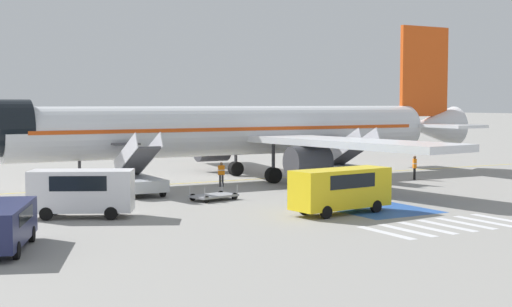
{
  "coord_description": "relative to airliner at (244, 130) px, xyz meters",
  "views": [
    {
      "loc": [
        -24.3,
        -46.23,
        5.58
      ],
      "look_at": [
        0.39,
        -3.2,
        2.08
      ],
      "focal_mm": 50.0,
      "sensor_mm": 36.0,
      "label": 1
    }
  ],
  "objects": [
    {
      "name": "baggage_cart",
      "position": [
        -6.79,
        -8.72,
        -3.36
      ],
      "size": [
        2.86,
        2.03,
        0.87
      ],
      "rotation": [
        0.0,
        0.0,
        1.79
      ],
      "color": "gray",
      "rests_on": "ground_plane"
    },
    {
      "name": "ground_crew_2",
      "position": [
        10.88,
        -6.14,
        -2.6
      ],
      "size": [
        0.41,
        0.49,
        1.76
      ],
      "rotation": [
        0.0,
        0.0,
        1.05
      ],
      "color": "black",
      "rests_on": "ground_plane"
    },
    {
      "name": "service_van_1",
      "position": [
        -20.08,
        -17.38,
        -2.55
      ],
      "size": [
        3.66,
        5.52,
        1.74
      ],
      "rotation": [
        0.0,
        0.0,
        5.9
      ],
      "color": "#1E234C",
      "rests_on": "ground_plane"
    },
    {
      "name": "boarding_stairs_aft",
      "position": [
        6.39,
        -4.42,
        -2.64
      ],
      "size": [
        2.28,
        5.26,
        3.9
      ],
      "rotation": [
        0.0,
        0.0,
        -0.02
      ],
      "color": "#ADB2BA",
      "rests_on": "ground_plane"
    },
    {
      "name": "apron_leadline_yellow",
      "position": [
        -0.78,
        0.01,
        -3.61
      ],
      "size": [
        76.18,
        1.41,
        0.01
      ],
      "primitive_type": "cube",
      "rotation": [
        0.0,
        0.0,
        1.55
      ],
      "color": "gold",
      "rests_on": "ground_plane"
    },
    {
      "name": "apron_walkway_bar_6",
      "position": [
        2.22,
        -21.72,
        -3.61
      ],
      "size": [
        0.44,
        3.6,
        0.01
      ],
      "primitive_type": "cube",
      "color": "silver",
      "rests_on": "ground_plane"
    },
    {
      "name": "boarding_stairs_forward",
      "position": [
        -9.7,
        -4.16,
        -2.64
      ],
      "size": [
        2.28,
        5.26,
        3.9
      ],
      "rotation": [
        0.0,
        0.0,
        -0.02
      ],
      "color": "#ADB2BA",
      "rests_on": "ground_plane"
    },
    {
      "name": "airliner",
      "position": [
        0.0,
        0.0,
        0.0
      ],
      "size": [
        41.42,
        35.24,
        11.98
      ],
      "rotation": [
        0.0,
        0.0,
        1.55
      ],
      "color": "silver",
      "rests_on": "ground_plane"
    },
    {
      "name": "apron_walkway_bar_1",
      "position": [
        -3.78,
        -21.72,
        -3.61
      ],
      "size": [
        0.44,
        3.6,
        0.01
      ],
      "primitive_type": "cube",
      "color": "silver",
      "rests_on": "ground_plane"
    },
    {
      "name": "apron_stand_patch_blue",
      "position": [
        -0.78,
        -14.83,
        -3.61
      ],
      "size": [
        4.77,
        8.15,
        0.01
      ],
      "primitive_type": "cube",
      "color": "#2856A8",
      "rests_on": "ground_plane"
    },
    {
      "name": "fuel_tanker",
      "position": [
        6.4,
        26.44,
        -1.77
      ],
      "size": [
        9.56,
        2.99,
        3.63
      ],
      "rotation": [
        0.0,
        0.0,
        1.62
      ],
      "color": "#38383D",
      "rests_on": "ground_plane"
    },
    {
      "name": "traffic_cone_0",
      "position": [
        4.25,
        -9.36,
        -3.32
      ],
      "size": [
        0.52,
        0.52,
        0.58
      ],
      "color": "orange",
      "rests_on": "ground_plane"
    },
    {
      "name": "ground_crew_1",
      "position": [
        -3.38,
        -3.01,
        -2.67
      ],
      "size": [
        0.47,
        0.32,
        1.65
      ],
      "rotation": [
        0.0,
        0.0,
        2.92
      ],
      "color": "#2D2D33",
      "rests_on": "ground_plane"
    },
    {
      "name": "service_van_0",
      "position": [
        -3.44,
        -16.4,
        -2.26
      ],
      "size": [
        5.61,
        2.34,
        2.28
      ],
      "rotation": [
        0.0,
        0.0,
        4.81
      ],
      "color": "yellow",
      "rests_on": "ground_plane"
    },
    {
      "name": "apron_walkway_bar_0",
      "position": [
        -4.98,
        -21.72,
        -3.61
      ],
      "size": [
        0.44,
        3.6,
        0.01
      ],
      "primitive_type": "cube",
      "color": "silver",
      "rests_on": "ground_plane"
    },
    {
      "name": "ground_plane",
      "position": [
        -0.67,
        0.91,
        -3.61
      ],
      "size": [
        600.0,
        600.0,
        0.0
      ],
      "primitive_type": "plane",
      "color": "gray"
    },
    {
      "name": "apron_walkway_bar_4",
      "position": [
        -0.18,
        -21.72,
        -3.61
      ],
      "size": [
        0.44,
        3.6,
        0.01
      ],
      "primitive_type": "cube",
      "color": "silver",
      "rests_on": "ground_plane"
    },
    {
      "name": "apron_walkway_bar_3",
      "position": [
        -1.38,
        -21.72,
        -3.61
      ],
      "size": [
        0.44,
        3.6,
        0.01
      ],
      "primitive_type": "cube",
      "color": "silver",
      "rests_on": "ground_plane"
    },
    {
      "name": "service_van_2",
      "position": [
        -15.16,
        -11.09,
        -2.23
      ],
      "size": [
        5.24,
        3.9,
        2.33
      ],
      "rotation": [
        0.0,
        0.0,
        4.24
      ],
      "color": "silver",
      "rests_on": "ground_plane"
    },
    {
      "name": "ground_crew_0",
      "position": [
        2.25,
        -3.25,
        -2.69
      ],
      "size": [
        0.31,
        0.47,
        1.61
      ],
      "rotation": [
        0.0,
        0.0,
        4.52
      ],
      "color": "#2D2D33",
      "rests_on": "ground_plane"
    },
    {
      "name": "apron_walkway_bar_5",
      "position": [
        1.02,
        -21.72,
        -3.61
      ],
      "size": [
        0.44,
        3.6,
        0.01
      ],
      "primitive_type": "cube",
      "color": "silver",
      "rests_on": "ground_plane"
    },
    {
      "name": "apron_walkway_bar_2",
      "position": [
        -2.58,
        -21.72,
        -3.61
      ],
      "size": [
        0.44,
        3.6,
        0.01
      ],
      "primitive_type": "cube",
      "color": "silver",
      "rests_on": "ground_plane"
    }
  ]
}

